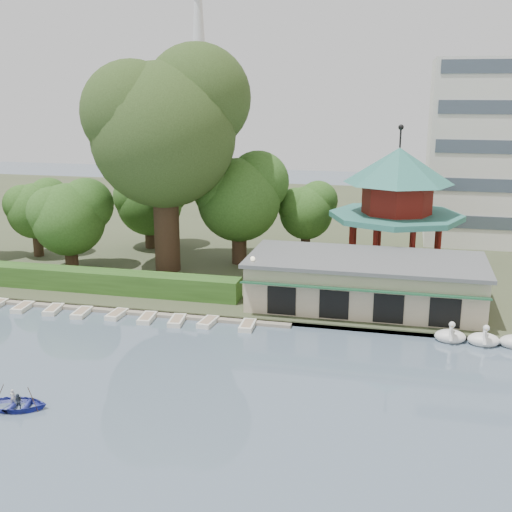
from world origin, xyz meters
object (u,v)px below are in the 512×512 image
(dock, at_px, (86,307))
(big_tree, at_px, (166,123))
(boathouse, at_px, (365,281))
(pavilion, at_px, (397,198))
(rowboat_with_passengers, at_px, (16,400))

(dock, relative_size, big_tree, 1.62)
(boathouse, height_order, pavilion, pavilion)
(boathouse, bearing_deg, dock, -167.76)
(boathouse, xyz_separation_m, rowboat_with_passengers, (-17.68, -21.10, -1.87))
(big_tree, distance_m, rowboat_with_passengers, 30.60)
(dock, bearing_deg, boathouse, 12.24)
(pavilion, xyz_separation_m, rowboat_with_passengers, (-19.68, -31.13, -6.98))
(pavilion, xyz_separation_m, big_tree, (-20.82, -3.79, 6.71))
(dock, height_order, pavilion, pavilion)
(pavilion, relative_size, big_tree, 0.64)
(boathouse, xyz_separation_m, big_tree, (-18.82, 6.24, 11.83))
(rowboat_with_passengers, bearing_deg, pavilion, 57.70)
(big_tree, xyz_separation_m, rowboat_with_passengers, (1.14, -27.34, -13.69))
(boathouse, bearing_deg, rowboat_with_passengers, -129.95)
(pavilion, relative_size, rowboat_with_passengers, 2.51)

